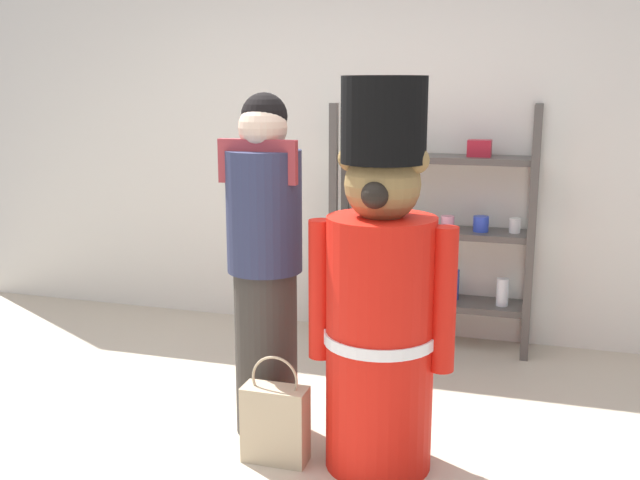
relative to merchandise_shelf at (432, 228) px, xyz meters
name	(u,v)px	position (x,y,z in m)	size (l,w,h in m)	color
back_wall	(373,142)	(-0.45, 0.22, 0.52)	(6.40, 0.12, 2.60)	silver
merchandise_shelf	(432,228)	(0.00, 0.00, 0.00)	(1.29, 0.35, 1.57)	#4C4742
teddy_bear_guard	(381,300)	(0.02, -1.66, 0.00)	(0.65, 0.49, 1.72)	red
person_shopper	(265,262)	(-0.57, -1.49, 0.08)	(0.37, 0.36, 1.65)	#38332D
shopping_bag	(275,423)	(-0.43, -1.77, -0.59)	(0.30, 0.13, 0.50)	#C1AD89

